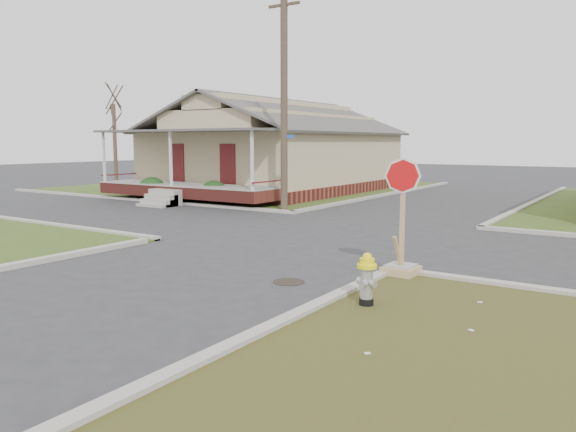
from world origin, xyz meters
The scene contains 11 objects.
ground centered at (0.00, 0.00, 0.00)m, with size 120.00×120.00×0.00m, color #2D2D30.
verge_far_left centered at (-13.00, 18.00, 0.03)m, with size 19.00×19.00×0.05m, color #324A1A.
curbs centered at (0.00, 5.00, 0.00)m, with size 80.00×40.00×0.12m, color #A29D92, non-canonical shape.
manhole centered at (2.20, -0.50, 0.01)m, with size 0.64×0.64×0.01m, color black.
corner_house centered at (-10.00, 16.68, 2.28)m, with size 10.10×15.50×5.30m.
utility_pole centered at (-4.20, 8.90, 4.66)m, with size 1.80×0.28×9.00m.
tree_far_left centered at (-18.00, 12.00, 2.50)m, with size 0.22×0.22×4.90m, color #3B2E22.
fire_hydrant centered at (4.26, -1.23, 0.54)m, with size 0.34×0.34×0.90m.
stop_sign centered at (3.89, 1.20, 0.57)m, with size 0.69×0.67×2.43m.
hedge_left centered at (-11.87, 9.01, 0.59)m, with size 1.43×1.17×1.09m, color #153814.
hedge_right centered at (-8.47, 9.57, 0.57)m, with size 1.36×1.12×1.04m, color #153814.
Camera 1 is at (8.23, -9.66, 2.79)m, focal length 35.00 mm.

